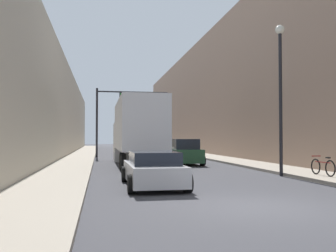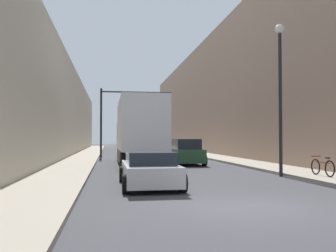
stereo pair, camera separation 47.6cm
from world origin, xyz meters
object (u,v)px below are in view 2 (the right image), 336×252
(sedan_car, at_px, (149,169))
(suv_car, at_px, (186,152))
(street_lamp, at_px, (280,79))
(parked_bicycle, at_px, (322,167))
(traffic_signal_gantry, at_px, (118,109))
(semi_truck, at_px, (138,131))

(sedan_car, bearing_deg, suv_car, 71.68)
(street_lamp, relative_size, parked_bicycle, 3.96)
(traffic_signal_gantry, distance_m, parked_bicycle, 22.69)
(semi_truck, bearing_deg, traffic_signal_gantry, 95.02)
(suv_car, distance_m, traffic_signal_gantry, 12.18)
(street_lamp, bearing_deg, suv_car, 108.42)
(traffic_signal_gantry, xyz_separation_m, street_lamp, (7.14, -19.27, 0.08))
(semi_truck, xyz_separation_m, street_lamp, (6.15, -7.91, 2.33))
(suv_car, relative_size, street_lamp, 0.62)
(sedan_car, distance_m, suv_car, 11.73)
(semi_truck, height_order, traffic_signal_gantry, traffic_signal_gantry)
(parked_bicycle, bearing_deg, semi_truck, 128.36)
(suv_car, bearing_deg, parked_bicycle, -67.67)
(semi_truck, distance_m, parked_bicycle, 12.04)
(suv_car, height_order, street_lamp, street_lamp)
(semi_truck, bearing_deg, parked_bicycle, -51.64)
(sedan_car, bearing_deg, street_lamp, 22.08)
(semi_truck, xyz_separation_m, sedan_car, (-0.37, -10.55, -1.63))
(semi_truck, height_order, sedan_car, semi_truck)
(sedan_car, xyz_separation_m, traffic_signal_gantry, (-0.63, 21.91, 3.88))
(semi_truck, relative_size, street_lamp, 1.65)
(suv_car, xyz_separation_m, street_lamp, (2.83, -8.49, 3.79))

